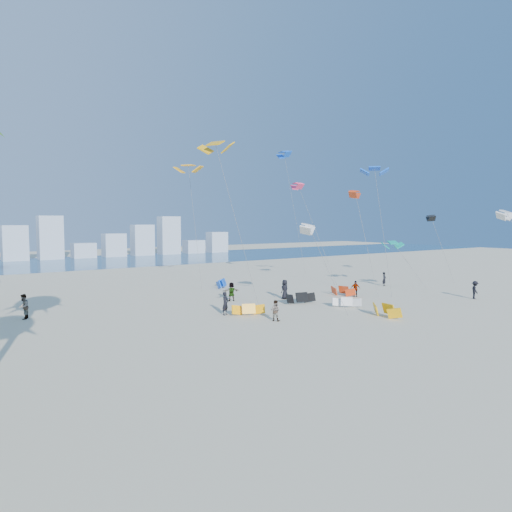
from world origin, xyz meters
TOP-DOWN VIEW (x-y plane):
  - ground at (0.00, 0.00)m, footprint 220.00×220.00m
  - ocean at (0.00, 72.00)m, footprint 220.00×220.00m
  - kitesurfer_near at (0.04, 15.97)m, footprint 0.78×0.68m
  - kitesurfer_mid at (1.84, 11.94)m, footprint 0.90×0.95m
  - kitesurfers_far at (7.29, 18.21)m, footprint 37.50×15.68m
  - grounded_kites at (8.65, 16.64)m, footprint 15.75×23.85m
  - flying_kites at (14.42, 21.95)m, footprint 31.89×40.13m
  - distant_skyline at (-1.19, 82.00)m, footprint 85.00×3.00m

SIDE VIEW (x-z plane):
  - ground at x=0.00m, z-range 0.00..0.00m
  - ocean at x=0.00m, z-range 0.01..0.01m
  - grounded_kites at x=8.65m, z-range -0.02..0.90m
  - kitesurfer_mid at x=1.84m, z-range 0.00..1.54m
  - kitesurfers_far at x=7.29m, z-range -0.07..1.82m
  - kitesurfer_near at x=0.04m, z-range 0.00..1.81m
  - distant_skyline at x=-1.19m, z-range -1.11..7.29m
  - flying_kites at x=14.42m, z-range 2.67..20.18m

